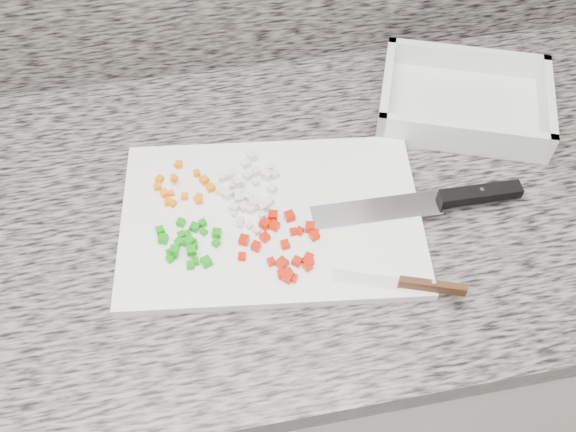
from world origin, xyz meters
name	(u,v)px	position (x,y,z in m)	size (l,w,h in m)	color
cabinet	(219,350)	(0.00, 1.44, 0.43)	(3.92, 0.62, 0.86)	silver
countertop	(191,219)	(0.00, 1.44, 0.88)	(3.96, 0.64, 0.04)	slate
cutting_board	(271,218)	(0.11, 1.40, 0.91)	(0.42, 0.28, 0.01)	white
carrot_pile	(183,187)	(0.00, 1.47, 0.92)	(0.09, 0.08, 0.01)	#FF6F05
onion_pile	(248,186)	(0.09, 1.45, 0.92)	(0.10, 0.11, 0.02)	silver
green_pepper_pile	(188,243)	(-0.01, 1.37, 0.92)	(0.09, 0.08, 0.02)	#118C0C
red_pepper_pile	(285,245)	(0.12, 1.35, 0.92)	(0.11, 0.12, 0.01)	red
garlic_pile	(249,217)	(0.08, 1.40, 0.92)	(0.05, 0.05, 0.01)	beige
chef_knife	(445,199)	(0.35, 1.38, 0.92)	(0.30, 0.05, 0.02)	silver
paring_knife	(415,284)	(0.27, 1.25, 0.92)	(0.16, 0.07, 0.02)	silver
tray	(463,102)	(0.45, 1.56, 0.92)	(0.31, 0.27, 0.05)	silver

